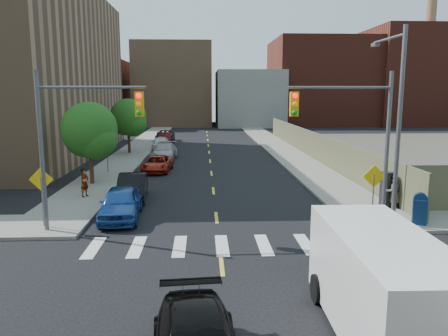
{
  "coord_description": "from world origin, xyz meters",
  "views": [
    {
      "loc": [
        -0.63,
        -12.76,
        6.08
      ],
      "look_at": [
        0.51,
        10.8,
        2.0
      ],
      "focal_mm": 35.0,
      "sensor_mm": 36.0,
      "label": 1
    }
  ],
  "objects": [
    {
      "name": "smokestack",
      "position": [
        42.0,
        70.0,
        14.0
      ],
      "size": [
        1.8,
        1.8,
        28.0
      ],
      "primitive_type": "cylinder",
      "color": "#8C6B4C",
      "rests_on": "ground"
    },
    {
      "name": "bg_bldg_east",
      "position": [
        22.0,
        72.0,
        8.0
      ],
      "size": [
        18.0,
        18.0,
        16.0
      ],
      "primitive_type": "cube",
      "color": "#592319",
      "rests_on": "ground"
    },
    {
      "name": "tree_west_near",
      "position": [
        -8.0,
        16.05,
        3.48
      ],
      "size": [
        3.66,
        3.64,
        5.52
      ],
      "color": "#332114",
      "rests_on": "ground"
    },
    {
      "name": "payphone",
      "position": [
        8.98,
        9.15,
        1.07
      ],
      "size": [
        0.62,
        0.54,
        1.85
      ],
      "primitive_type": "cube",
      "rotation": [
        0.0,
        0.0,
        0.17
      ],
      "color": "black",
      "rests_on": "sidewalk_ne"
    },
    {
      "name": "parked_car_white",
      "position": [
        -5.19,
        34.46,
        0.72
      ],
      "size": [
        1.72,
        4.21,
        1.43
      ],
      "primitive_type": "imported",
      "rotation": [
        0.0,
        0.0,
        0.01
      ],
      "color": "silver",
      "rests_on": "ground"
    },
    {
      "name": "warn_sign_ne",
      "position": [
        7.2,
        6.5,
        1.99
      ],
      "size": [
        1.06,
        0.06,
        2.83
      ],
      "color": "#59595E",
      "rests_on": "ground"
    },
    {
      "name": "bg_bldg_center",
      "position": [
        8.0,
        70.0,
        5.0
      ],
      "size": [
        12.0,
        16.0,
        10.0
      ],
      "primitive_type": "cube",
      "color": "gray",
      "rests_on": "ground"
    },
    {
      "name": "pedestrian_west",
      "position": [
        -7.46,
        12.18,
        0.98
      ],
      "size": [
        0.61,
        0.72,
        1.66
      ],
      "primitive_type": "imported",
      "rotation": [
        0.0,
        0.0,
        1.14
      ],
      "color": "gray",
      "rests_on": "sidewalk_nw"
    },
    {
      "name": "parked_car_grey",
      "position": [
        -5.36,
        42.24,
        0.71
      ],
      "size": [
        2.62,
        5.22,
        1.42
      ],
      "primitive_type": "imported",
      "rotation": [
        0.0,
        0.0,
        0.05
      ],
      "color": "black",
      "rests_on": "ground"
    },
    {
      "name": "signal_ne",
      "position": [
        5.98,
        6.0,
        4.53
      ],
      "size": [
        4.59,
        0.3,
        7.0
      ],
      "color": "#59595E",
      "rests_on": "ground"
    },
    {
      "name": "warn_sign_midwest",
      "position": [
        -7.8,
        20.0,
        1.99
      ],
      "size": [
        1.06,
        0.06,
        2.83
      ],
      "color": "#59595E",
      "rests_on": "ground"
    },
    {
      "name": "mailbox",
      "position": [
        9.2,
        6.0,
        0.87
      ],
      "size": [
        0.73,
        0.65,
        1.48
      ],
      "rotation": [
        0.0,
        0.0,
        -0.38
      ],
      "color": "navy",
      "rests_on": "sidewalk_ne"
    },
    {
      "name": "parked_car_blue",
      "position": [
        -4.65,
        8.08,
        0.78
      ],
      "size": [
        2.09,
        4.66,
        1.55
      ],
      "primitive_type": "imported",
      "rotation": [
        0.0,
        0.0,
        0.06
      ],
      "color": "navy",
      "rests_on": "ground"
    },
    {
      "name": "sidewalk_ne",
      "position": [
        7.75,
        41.5,
        0.07
      ],
      "size": [
        3.5,
        73.0,
        0.15
      ],
      "primitive_type": "cube",
      "color": "gray",
      "rests_on": "ground"
    },
    {
      "name": "warn_sign_nw",
      "position": [
        -7.8,
        6.5,
        1.99
      ],
      "size": [
        1.06,
        0.06,
        2.83
      ],
      "color": "#59595E",
      "rests_on": "ground"
    },
    {
      "name": "cargo_van",
      "position": [
        3.77,
        -2.68,
        1.42
      ],
      "size": [
        2.56,
        5.94,
        2.7
      ],
      "rotation": [
        0.0,
        0.0,
        -0.02
      ],
      "color": "white",
      "rests_on": "ground"
    },
    {
      "name": "pedestrian_east",
      "position": [
        9.2,
        8.92,
        1.02
      ],
      "size": [
        0.9,
        0.73,
        1.74
      ],
      "primitive_type": "imported",
      "rotation": [
        0.0,
        0.0,
        3.22
      ],
      "color": "gray",
      "rests_on": "sidewalk_ne"
    },
    {
      "name": "streetlight_ne",
      "position": [
        8.2,
        6.9,
        5.22
      ],
      "size": [
        0.25,
        3.7,
        9.0
      ],
      "color": "#59595E",
      "rests_on": "ground"
    },
    {
      "name": "bg_bldg_midwest",
      "position": [
        -6.0,
        72.0,
        7.5
      ],
      "size": [
        14.0,
        16.0,
        15.0
      ],
      "primitive_type": "cube",
      "color": "#8C6B4C",
      "rests_on": "ground"
    },
    {
      "name": "ground",
      "position": [
        0.0,
        0.0,
        0.0
      ],
      "size": [
        160.0,
        160.0,
        0.0
      ],
      "primitive_type": "plane",
      "color": "black",
      "rests_on": "ground"
    },
    {
      "name": "parked_car_maroon",
      "position": [
        -5.11,
        39.05,
        0.71
      ],
      "size": [
        1.51,
        4.31,
        1.42
      ],
      "primitive_type": "imported",
      "rotation": [
        0.0,
        0.0,
        -0.0
      ],
      "color": "#3F0C10",
      "rests_on": "ground"
    },
    {
      "name": "parked_car_black",
      "position": [
        -4.69,
        11.9,
        0.74
      ],
      "size": [
        1.9,
        4.58,
        1.48
      ],
      "primitive_type": "imported",
      "rotation": [
        0.0,
        0.0,
        0.08
      ],
      "color": "black",
      "rests_on": "ground"
    },
    {
      "name": "fence_north",
      "position": [
        9.6,
        28.0,
        1.25
      ],
      "size": [
        0.12,
        44.0,
        2.5
      ],
      "primitive_type": "cube",
      "color": "#5D5E42",
      "rests_on": "ground"
    },
    {
      "name": "bg_bldg_west",
      "position": [
        -22.0,
        70.0,
        6.0
      ],
      "size": [
        14.0,
        18.0,
        12.0
      ],
      "primitive_type": "cube",
      "color": "#592319",
      "rests_on": "ground"
    },
    {
      "name": "tree_west_far",
      "position": [
        -8.0,
        31.05,
        3.48
      ],
      "size": [
        3.66,
        3.64,
        5.52
      ],
      "color": "#332114",
      "rests_on": "ground"
    },
    {
      "name": "parked_car_red",
      "position": [
        -4.2,
        20.97,
        0.61
      ],
      "size": [
        2.35,
        4.55,
        1.23
      ],
      "primitive_type": "imported",
      "rotation": [
        0.0,
        0.0,
        -0.07
      ],
      "color": "maroon",
      "rests_on": "ground"
    },
    {
      "name": "parked_car_silver",
      "position": [
        -4.2,
        27.31,
        0.74
      ],
      "size": [
        2.36,
        5.24,
        1.49
      ],
      "primitive_type": "imported",
      "rotation": [
        0.0,
        0.0,
        -0.05
      ],
      "color": "#96989D",
      "rests_on": "ground"
    },
    {
      "name": "bg_bldg_fareast",
      "position": [
        38.0,
        70.0,
        9.0
      ],
      "size": [
        14.0,
        16.0,
        18.0
      ],
      "primitive_type": "cube",
      "color": "#592319",
      "rests_on": "ground"
    },
    {
      "name": "sidewalk_nw",
      "position": [
        -7.75,
        41.5,
        0.07
      ],
      "size": [
        3.5,
        73.0,
        0.15
      ],
      "primitive_type": "cube",
      "color": "gray",
      "rests_on": "ground"
    },
    {
      "name": "signal_nw",
      "position": [
        -5.98,
        6.0,
        4.53
      ],
      "size": [
        4.59,
        0.3,
        7.0
      ],
      "color": "#59595E",
      "rests_on": "ground"
    }
  ]
}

